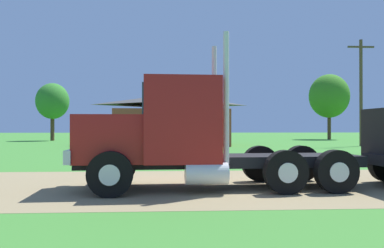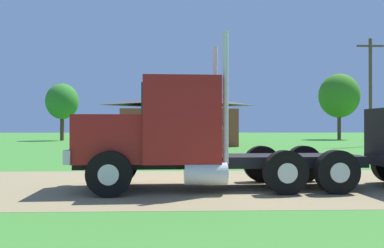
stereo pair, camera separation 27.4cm
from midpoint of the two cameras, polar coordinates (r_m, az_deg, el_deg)
name	(u,v)px [view 2 (the right image)]	position (r m, az deg, el deg)	size (l,w,h in m)	color
ground_plane	(183,185)	(11.16, -0.51, -8.60)	(200.00, 200.00, 0.00)	#3B7D2E
dirt_track	(183,185)	(11.16, -0.51, -8.58)	(120.00, 6.90, 0.01)	#8B7A55
truck_foreground_white	(179,137)	(10.37, -1.12, -1.87)	(7.45, 2.85, 3.87)	black
visitor_far_side	(220,144)	(15.33, 4.56, -2.88)	(0.31, 0.58, 1.72)	#33723F
shed_building	(178,121)	(35.50, -1.78, 0.49)	(10.11, 8.65, 4.46)	brown
utility_pole_near	(370,89)	(36.10, 24.10, 4.50)	(2.20, 0.26, 8.80)	brown
tree_left	(62,102)	(49.15, -17.73, 3.03)	(3.75, 3.75, 6.62)	#513823
tree_mid	(171,102)	(42.72, -2.77, 3.18)	(3.64, 3.64, 6.29)	#513823
tree_right	(339,96)	(54.27, 20.21, 3.75)	(5.03, 5.03, 8.29)	#513823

